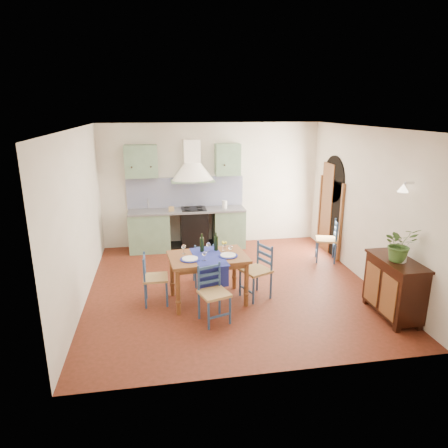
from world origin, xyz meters
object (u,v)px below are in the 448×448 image
(dining_table, at_px, (208,261))
(sideboard, at_px, (394,286))
(chair_near, at_px, (213,293))
(potted_plant, at_px, (400,244))

(dining_table, xyz_separation_m, sideboard, (2.73, -0.98, -0.20))
(chair_near, height_order, potted_plant, potted_plant)
(potted_plant, bearing_deg, sideboard, 62.22)
(chair_near, bearing_deg, sideboard, -6.60)
(sideboard, xyz_separation_m, potted_plant, (-0.02, -0.05, 0.69))
(chair_near, height_order, sideboard, sideboard)
(chair_near, bearing_deg, potted_plant, -7.59)
(dining_table, xyz_separation_m, chair_near, (-0.01, -0.66, -0.25))
(dining_table, relative_size, potted_plant, 2.54)
(chair_near, relative_size, sideboard, 0.83)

